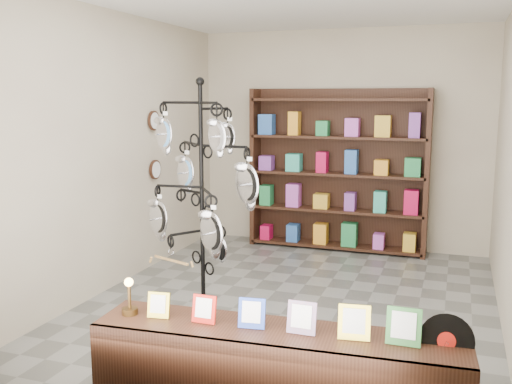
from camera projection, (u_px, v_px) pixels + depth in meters
ground at (290, 303)px, 5.82m from camera, size 5.00×5.00×0.00m
room_envelope at (292, 121)px, 5.52m from camera, size 5.00×5.00×5.00m
display_tree at (202, 188)px, 4.97m from camera, size 1.25×1.25×2.25m
front_shelf at (276, 373)px, 3.72m from camera, size 2.45×0.66×0.86m
back_shelving at (337, 175)px, 7.79m from camera, size 2.42×0.36×2.20m
wall_clocks at (155, 145)px, 6.97m from camera, size 0.03×0.24×0.84m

